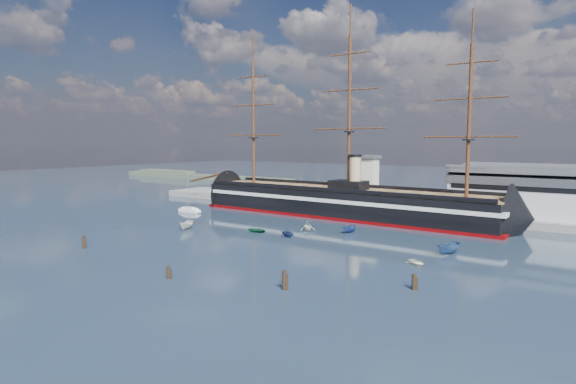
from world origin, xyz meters
The scene contains 17 objects.
ground centered at (0.00, 40.00, 0.00)m, with size 600.00×600.00×0.00m, color #1E2E3E.
quay centered at (10.00, 76.00, 0.00)m, with size 180.00×18.00×2.00m, color slate.
quay_tower centered at (3.00, 73.00, 9.75)m, with size 5.00×5.00×15.00m.
shoreline centered at (-139.23, 135.00, 1.45)m, with size 120.00×10.00×4.00m.
warship centered at (-1.08, 60.00, 4.04)m, with size 113.10×18.74×53.94m.
sailboat centered at (-40.27, 40.48, 0.73)m, with size 7.21×2.23×11.48m.
motorboat_a centered at (-19.74, 20.19, 0.00)m, with size 6.28×2.30×2.51m, color silver.
motorboat_b centered at (-3.72, 27.42, 0.00)m, with size 2.94×1.18×1.37m, color #104B2E.
motorboat_c centered at (14.24, 39.11, 0.00)m, with size 5.23×1.92×2.09m, color navy.
motorboat_d centered at (4.88, 35.64, 0.00)m, with size 6.75×2.93×2.48m, color silver.
motorboat_e centered at (37.47, 19.77, 0.00)m, with size 2.61×1.05×1.22m, color silver.
motorboat_f centered at (39.63, 30.19, 0.00)m, with size 7.02×2.57×2.81m, color navy.
motorboat_g centered at (5.27, 26.79, 0.00)m, with size 6.33×2.74×2.32m, color navy.
piling_near_left centered at (-21.24, -5.67, 0.00)m, with size 0.64×0.64×3.27m, color black.
piling_near_mid centered at (8.98, -10.27, 0.00)m, with size 0.64×0.64×2.73m, color black.
piling_near_right centered at (26.84, -4.46, 0.00)m, with size 0.64×0.64×3.56m, color black.
piling_far_right centered at (41.97, 6.24, 0.00)m, with size 0.64×0.64×3.04m, color black.
Camera 1 is at (65.82, -58.77, 21.11)m, focal length 30.00 mm.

